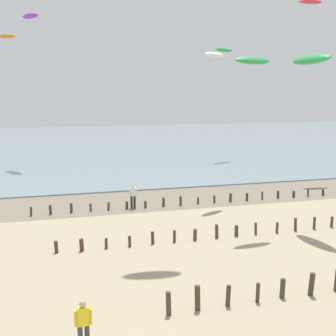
{
  "coord_description": "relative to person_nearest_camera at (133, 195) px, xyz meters",
  "views": [
    {
      "loc": [
        -2.83,
        -9.96,
        8.21
      ],
      "look_at": [
        3.37,
        11.94,
        4.37
      ],
      "focal_mm": 49.03,
      "sensor_mm": 36.0,
      "label": 1
    }
  ],
  "objects": [
    {
      "name": "kite_aloft_6",
      "position": [
        15.59,
        21.47,
        12.17
      ],
      "size": [
        3.11,
        2.17,
        0.84
      ],
      "primitive_type": "ellipsoid",
      "rotation": [
        -0.47,
        0.0,
        3.57
      ],
      "color": "green"
    },
    {
      "name": "wet_sand_strip",
      "position": [
        -3.4,
        2.02,
        -0.91
      ],
      "size": [
        120.0,
        6.84,
        0.01
      ],
      "primitive_type": "cube",
      "color": "#7A6D59",
      "rests_on": "ground"
    },
    {
      "name": "person_nearest_camera",
      "position": [
        0.0,
        0.0,
        0.0
      ],
      "size": [
        0.57,
        0.25,
        1.71
      ],
      "color": "#232328",
      "rests_on": "ground"
    },
    {
      "name": "kite_aloft_1",
      "position": [
        18.55,
        8.06,
        15.43
      ],
      "size": [
        2.39,
        0.9,
        0.43
      ],
      "primitive_type": "ellipsoid",
      "rotation": [
        0.07,
        0.0,
        3.09
      ],
      "color": "red"
    },
    {
      "name": "kite_aloft_2",
      "position": [
        9.51,
        -6.63,
        9.14
      ],
      "size": [
        1.5,
        3.36,
        0.9
      ],
      "primitive_type": "ellipsoid",
      "rotation": [
        0.42,
        0.0,
        4.82
      ],
      "color": "green"
    },
    {
      "name": "kite_aloft_7",
      "position": [
        6.41,
        1.02,
        9.89
      ],
      "size": [
        2.19,
        1.68,
        0.56
      ],
      "primitive_type": "ellipsoid",
      "rotation": [
        -0.38,
        0.0,
        3.65
      ],
      "color": "white"
    },
    {
      "name": "sea",
      "position": [
        -3.4,
        40.44,
        -0.87
      ],
      "size": [
        160.0,
        70.0,
        0.1
      ],
      "primitive_type": "cube",
      "color": "gray",
      "rests_on": "ground"
    },
    {
      "name": "person_left_flank",
      "position": [
        -5.14,
        -17.34,
        0.0
      ],
      "size": [
        0.57,
        0.23,
        1.71
      ],
      "color": "#383842",
      "rests_on": "ground"
    },
    {
      "name": "kite_aloft_5",
      "position": [
        -6.5,
        22.33,
        15.23
      ],
      "size": [
        2.31,
        3.16,
        0.61
      ],
      "primitive_type": "ellipsoid",
      "rotation": [
        -0.13,
        0.0,
        5.19
      ],
      "color": "purple"
    },
    {
      "name": "groyne_far",
      "position": [
        4.35,
        -0.12,
        -0.63
      ],
      "size": [
        22.47,
        0.32,
        0.67
      ],
      "color": "#413127",
      "rests_on": "ground"
    },
    {
      "name": "groyne_mid",
      "position": [
        4.34,
        -7.9,
        -0.59
      ],
      "size": [
        20.33,
        0.35,
        0.79
      ],
      "color": "#4D312B",
      "rests_on": "ground"
    },
    {
      "name": "kite_aloft_3",
      "position": [
        5.97,
        -6.05,
        9.05
      ],
      "size": [
        2.43,
        1.12,
        0.67
      ],
      "primitive_type": "ellipsoid",
      "rotation": [
        0.47,
        0.0,
        0.12
      ],
      "color": "green"
    },
    {
      "name": "kite_aloft_4",
      "position": [
        -8.9,
        19.32,
        12.72
      ],
      "size": [
        2.09,
        1.47,
        0.55
      ],
      "primitive_type": "ellipsoid",
      "rotation": [
        -0.44,
        0.0,
        5.85
      ],
      "color": "orange"
    }
  ]
}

